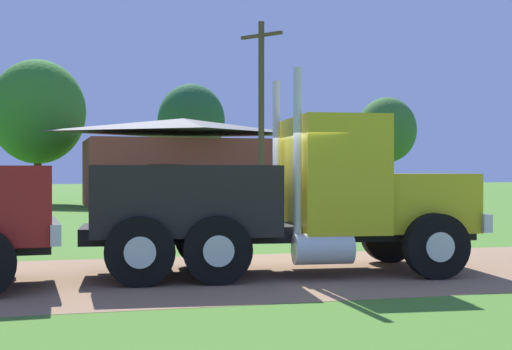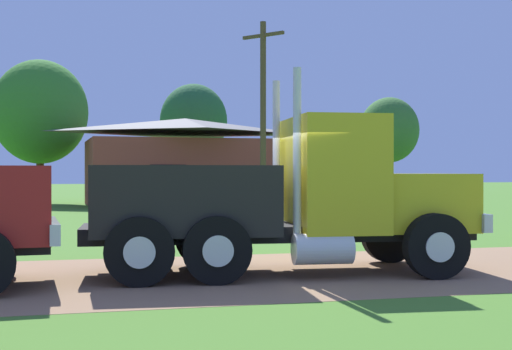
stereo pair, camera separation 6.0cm
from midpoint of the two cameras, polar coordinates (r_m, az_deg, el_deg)
ground_plane at (r=13.37m, az=3.18°, el=-7.65°), size 200.00×200.00×0.00m
dirt_track at (r=13.37m, az=3.18°, el=-7.64°), size 120.00×5.92×0.01m
truck_foreground_white at (r=13.18m, az=2.15°, el=-2.01°), size 7.23×3.17×3.61m
shed_building at (r=40.16m, az=-5.54°, el=0.92°), size 11.22×8.13×4.79m
utility_pole_far at (r=31.85m, az=0.62°, el=4.98°), size 1.46×1.83×8.41m
tree_mid at (r=44.30m, az=-16.57°, el=4.77°), size 5.52×5.52×8.38m
tree_right at (r=53.64m, az=-4.89°, el=4.24°), size 4.94×4.94×8.31m
tree_far_right at (r=57.92m, az=10.45°, el=3.48°), size 4.65×4.65×7.68m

